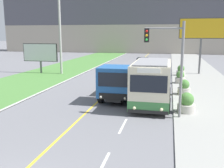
{
  "coord_description": "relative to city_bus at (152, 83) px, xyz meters",
  "views": [
    {
      "loc": [
        5.1,
        -5.78,
        5.02
      ],
      "look_at": [
        1.1,
        12.48,
        1.4
      ],
      "focal_mm": 42.0,
      "sensor_mm": 36.0,
      "label": 1
    }
  ],
  "objects": [
    {
      "name": "apartment_block_background",
      "position": [
        -3.96,
        52.39,
        8.67
      ],
      "size": [
        80.0,
        8.04,
        20.51
      ],
      "color": "#A89E8E",
      "rests_on": "ground_plane"
    },
    {
      "name": "city_bus",
      "position": [
        0.0,
        0.0,
        0.0
      ],
      "size": [
        2.65,
        5.94,
        3.14
      ],
      "color": "beige",
      "rests_on": "ground_plane"
    },
    {
      "name": "dump_truck",
      "position": [
        -2.53,
        0.92,
        -0.23
      ],
      "size": [
        2.54,
        6.45,
        2.68
      ],
      "color": "black",
      "rests_on": "ground_plane"
    },
    {
      "name": "car_distant",
      "position": [
        -2.76,
        20.8,
        -0.9
      ],
      "size": [
        1.8,
        4.3,
        1.45
      ],
      "color": "silver",
      "rests_on": "ground_plane"
    },
    {
      "name": "utility_pole_far",
      "position": [
        -12.07,
        12.39,
        4.15
      ],
      "size": [
        1.8,
        0.28,
        11.37
      ],
      "color": "#9E9E99",
      "rests_on": "ground_plane"
    },
    {
      "name": "traffic_light_mast",
      "position": [
        1.2,
        -2.58,
        2.05
      ],
      "size": [
        2.28,
        0.32,
        5.71
      ],
      "color": "slate",
      "rests_on": "ground_plane"
    },
    {
      "name": "billboard_large",
      "position": [
        4.83,
        15.7,
        3.74
      ],
      "size": [
        5.31,
        0.24,
        6.84
      ],
      "color": "#59595B",
      "rests_on": "ground_plane"
    },
    {
      "name": "billboard_small",
      "position": [
        -14.86,
        12.4,
        0.99
      ],
      "size": [
        4.58,
        0.24,
        3.78
      ],
      "color": "#59595B",
      "rests_on": "ground_plane"
    },
    {
      "name": "planter_round_near",
      "position": [
        2.32,
        -1.42,
        -0.95
      ],
      "size": [
        1.12,
        1.12,
        1.28
      ],
      "color": "#B7B2A8",
      "rests_on": "sidewalk_right"
    },
    {
      "name": "planter_round_second",
      "position": [
        2.43,
        3.67,
        -0.97
      ],
      "size": [
        1.04,
        1.04,
        1.24
      ],
      "color": "#B7B2A8",
      "rests_on": "sidewalk_right"
    },
    {
      "name": "planter_round_third",
      "position": [
        2.29,
        8.77,
        -0.96
      ],
      "size": [
        1.0,
        1.0,
        1.24
      ],
      "color": "#B7B2A8",
      "rests_on": "sidewalk_right"
    },
    {
      "name": "planter_round_far",
      "position": [
        2.55,
        13.87,
        -0.96
      ],
      "size": [
        1.04,
        1.04,
        1.24
      ],
      "color": "#B7B2A8",
      "rests_on": "sidewalk_right"
    }
  ]
}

